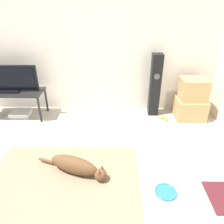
# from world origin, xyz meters

# --- Properties ---
(ground_plane) EXTENTS (12.00, 12.00, 0.00)m
(ground_plane) POSITION_xyz_m (0.00, 0.00, 0.00)
(ground_plane) COLOR #BCB29E
(wall_back) EXTENTS (8.00, 0.06, 2.55)m
(wall_back) POSITION_xyz_m (0.00, 2.10, 1.27)
(wall_back) COLOR silver
(wall_back) RESTS_ON ground_plane
(area_rug) EXTENTS (1.83, 1.23, 0.01)m
(area_rug) POSITION_xyz_m (0.12, 0.16, 0.01)
(area_rug) COLOR #847056
(area_rug) RESTS_ON ground_plane
(dog) EXTENTS (0.92, 0.41, 0.23)m
(dog) POSITION_xyz_m (0.27, 0.26, 0.12)
(dog) COLOR brown
(dog) RESTS_ON area_rug
(frisbee) EXTENTS (0.25, 0.25, 0.03)m
(frisbee) POSITION_xyz_m (1.32, -0.03, 0.01)
(frisbee) COLOR blue
(frisbee) RESTS_ON ground_plane
(cardboard_box_lower) EXTENTS (0.51, 0.43, 0.37)m
(cardboard_box_lower) POSITION_xyz_m (2.09, 1.72, 0.18)
(cardboard_box_lower) COLOR tan
(cardboard_box_lower) RESTS_ON ground_plane
(cardboard_box_upper) EXTENTS (0.43, 0.37, 0.38)m
(cardboard_box_upper) POSITION_xyz_m (2.09, 1.73, 0.56)
(cardboard_box_upper) COLOR tan
(cardboard_box_upper) RESTS_ON cardboard_box_lower
(floor_speaker) EXTENTS (0.18, 0.18, 1.13)m
(floor_speaker) POSITION_xyz_m (1.45, 1.86, 0.57)
(floor_speaker) COLOR black
(floor_speaker) RESTS_ON ground_plane
(tv_stand) EXTENTS (1.16, 0.47, 0.49)m
(tv_stand) POSITION_xyz_m (-1.11, 1.73, 0.44)
(tv_stand) COLOR black
(tv_stand) RESTS_ON ground_plane
(tv) EXTENTS (1.05, 0.20, 0.47)m
(tv) POSITION_xyz_m (-1.11, 1.74, 0.72)
(tv) COLOR black
(tv) RESTS_ON tv_stand
(tennis_ball_by_boxes) EXTENTS (0.07, 0.07, 0.07)m
(tennis_ball_by_boxes) POSITION_xyz_m (1.66, 1.60, 0.03)
(tennis_ball_by_boxes) COLOR #C6E033
(tennis_ball_by_boxes) RESTS_ON ground_plane
(tennis_ball_near_speaker) EXTENTS (0.07, 0.07, 0.07)m
(tennis_ball_near_speaker) POSITION_xyz_m (1.59, 1.67, 0.03)
(tennis_ball_near_speaker) COLOR #C6E033
(tennis_ball_near_speaker) RESTS_ON ground_plane
(game_console) EXTENTS (0.35, 0.29, 0.08)m
(game_console) POSITION_xyz_m (-1.02, 1.76, 0.04)
(game_console) COLOR white
(game_console) RESTS_ON ground_plane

